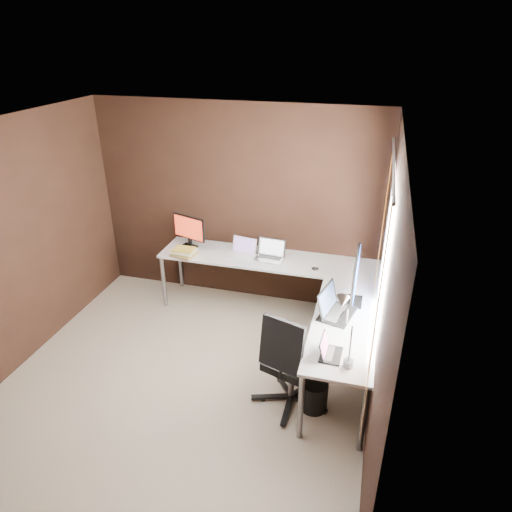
# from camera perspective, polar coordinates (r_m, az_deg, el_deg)

# --- Properties ---
(room) EXTENTS (3.60, 3.60, 2.50)m
(room) POSITION_cam_1_polar(r_m,az_deg,el_deg) (4.09, -5.08, -1.94)
(room) COLOR tan
(room) RESTS_ON ground
(desk) EXTENTS (2.65, 2.25, 0.73)m
(desk) POSITION_cam_1_polar(r_m,az_deg,el_deg) (5.08, 4.25, -3.52)
(desk) COLOR silver
(desk) RESTS_ON ground
(drawer_pedestal) EXTENTS (0.42, 0.50, 0.60)m
(drawer_pedestal) POSITION_cam_1_polar(r_m,az_deg,el_deg) (5.32, 10.59, -7.25)
(drawer_pedestal) COLOR silver
(drawer_pedestal) RESTS_ON ground
(monitor_left) EXTENTS (0.46, 0.20, 0.41)m
(monitor_left) POSITION_cam_1_polar(r_m,az_deg,el_deg) (5.78, -8.37, 3.27)
(monitor_left) COLOR black
(monitor_left) RESTS_ON desk
(monitor_right) EXTENTS (0.16, 0.64, 0.52)m
(monitor_right) POSITION_cam_1_polar(r_m,az_deg,el_deg) (4.61, 12.31, -2.50)
(monitor_right) COLOR black
(monitor_right) RESTS_ON desk
(laptop_white) EXTENTS (0.35, 0.28, 0.21)m
(laptop_white) POSITION_cam_1_polar(r_m,az_deg,el_deg) (5.57, -1.70, 0.55)
(laptop_white) COLOR silver
(laptop_white) RESTS_ON desk
(laptop_silver) EXTENTS (0.36, 0.27, 0.23)m
(laptop_silver) POSITION_cam_1_polar(r_m,az_deg,el_deg) (5.50, 1.78, 0.21)
(laptop_silver) COLOR silver
(laptop_silver) RESTS_ON desk
(laptop_black_big) EXTENTS (0.38, 0.47, 0.27)m
(laptop_black_big) POSITION_cam_1_polar(r_m,az_deg,el_deg) (4.51, 9.68, -6.47)
(laptop_black_big) COLOR black
(laptop_black_big) RESTS_ON desk
(laptop_black_small) EXTENTS (0.19, 0.26, 0.17)m
(laptop_black_small) POSITION_cam_1_polar(r_m,az_deg,el_deg) (4.00, 9.03, -11.67)
(laptop_black_small) COLOR black
(laptop_black_small) RESTS_ON desk
(book_stack) EXTENTS (0.32, 0.28, 0.09)m
(book_stack) POSITION_cam_1_polar(r_m,az_deg,el_deg) (5.63, -9.01, 0.46)
(book_stack) COLOR #9D8054
(book_stack) RESTS_ON desk
(mouse_left) EXTENTS (0.09, 0.07, 0.03)m
(mouse_left) POSITION_cam_1_polar(r_m,az_deg,el_deg) (5.68, -8.03, 0.47)
(mouse_left) COLOR black
(mouse_left) RESTS_ON desk
(mouse_corner) EXTENTS (0.09, 0.06, 0.03)m
(mouse_corner) POSITION_cam_1_polar(r_m,az_deg,el_deg) (5.29, 7.39, -1.57)
(mouse_corner) COLOR black
(mouse_corner) RESTS_ON desk
(desk_lamp) EXTENTS (0.20, 0.23, 0.62)m
(desk_lamp) POSITION_cam_1_polar(r_m,az_deg,el_deg) (3.75, 11.03, -8.05)
(desk_lamp) COLOR slate
(desk_lamp) RESTS_ON desk
(office_chair) EXTENTS (0.57, 0.60, 1.02)m
(office_chair) POSITION_cam_1_polar(r_m,az_deg,el_deg) (4.42, 4.23, -14.88)
(office_chair) COLOR black
(office_chair) RESTS_ON ground
(wastebasket) EXTENTS (0.32, 0.32, 0.29)m
(wastebasket) POSITION_cam_1_polar(r_m,az_deg,el_deg) (4.49, 7.26, -16.88)
(wastebasket) COLOR black
(wastebasket) RESTS_ON ground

